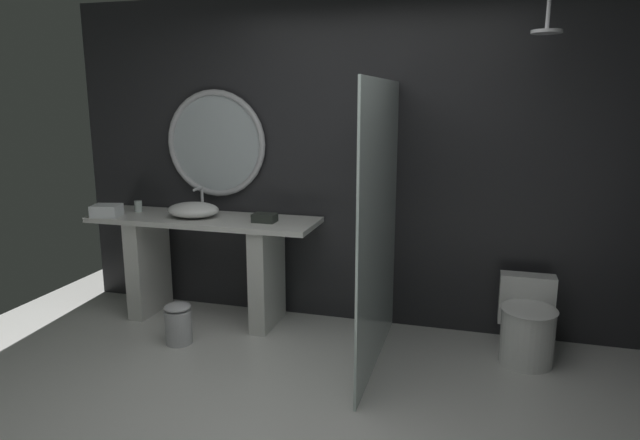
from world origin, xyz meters
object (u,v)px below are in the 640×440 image
(vessel_sink, at_px, (193,210))
(folded_hand_towel, at_px, (107,211))
(round_wall_mirror, at_px, (216,144))
(rain_shower_head, at_px, (547,27))
(waste_bin, at_px, (178,323))
(tumbler_cup, at_px, (138,206))
(toilet, at_px, (527,325))
(tissue_box, at_px, (265,218))

(vessel_sink, height_order, folded_hand_towel, vessel_sink)
(round_wall_mirror, height_order, rain_shower_head, rain_shower_head)
(round_wall_mirror, distance_m, waste_bin, 1.50)
(tumbler_cup, bearing_deg, round_wall_mirror, 18.08)
(waste_bin, distance_m, folded_hand_towel, 1.15)
(tumbler_cup, relative_size, toilet, 0.17)
(vessel_sink, relative_size, tissue_box, 2.38)
(folded_hand_towel, bearing_deg, tumbler_cup, 61.62)
(vessel_sink, relative_size, round_wall_mirror, 0.48)
(waste_bin, relative_size, folded_hand_towel, 1.47)
(tissue_box, relative_size, rain_shower_head, 0.58)
(tissue_box, relative_size, waste_bin, 0.57)
(round_wall_mirror, xyz_separation_m, folded_hand_towel, (-0.77, -0.45, -0.53))
(vessel_sink, bearing_deg, tumbler_cup, 172.22)
(toilet, distance_m, folded_hand_towel, 3.35)
(waste_bin, bearing_deg, round_wall_mirror, 91.76)
(vessel_sink, bearing_deg, rain_shower_head, -3.80)
(vessel_sink, height_order, tissue_box, vessel_sink)
(vessel_sink, bearing_deg, folded_hand_towel, -166.42)
(folded_hand_towel, bearing_deg, vessel_sink, 13.58)
(tumbler_cup, distance_m, rain_shower_head, 3.39)
(rain_shower_head, bearing_deg, tumbler_cup, 175.48)
(tissue_box, xyz_separation_m, folded_hand_towel, (-1.32, -0.16, 0.02))
(rain_shower_head, xyz_separation_m, toilet, (0.04, 0.12, -1.98))
(tumbler_cup, height_order, round_wall_mirror, round_wall_mirror)
(tumbler_cup, bearing_deg, waste_bin, -40.73)
(waste_bin, bearing_deg, tissue_box, 43.31)
(tumbler_cup, distance_m, folded_hand_towel, 0.28)
(toilet, relative_size, folded_hand_towel, 2.62)
(vessel_sink, bearing_deg, round_wall_mirror, 74.39)
(tissue_box, distance_m, rain_shower_head, 2.35)
(tumbler_cup, bearing_deg, rain_shower_head, -4.52)
(round_wall_mirror, relative_size, folded_hand_towel, 4.13)
(round_wall_mirror, xyz_separation_m, rain_shower_head, (2.47, -0.46, 0.79))
(vessel_sink, relative_size, tumbler_cup, 4.54)
(tissue_box, xyz_separation_m, rain_shower_head, (1.93, -0.16, 1.34))
(tumbler_cup, xyz_separation_m, tissue_box, (1.18, -0.09, -0.01))
(tissue_box, height_order, rain_shower_head, rain_shower_head)
(toilet, height_order, waste_bin, toilet)
(round_wall_mirror, bearing_deg, vessel_sink, -105.61)
(tissue_box, distance_m, toilet, 2.07)
(tumbler_cup, bearing_deg, folded_hand_towel, -118.38)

